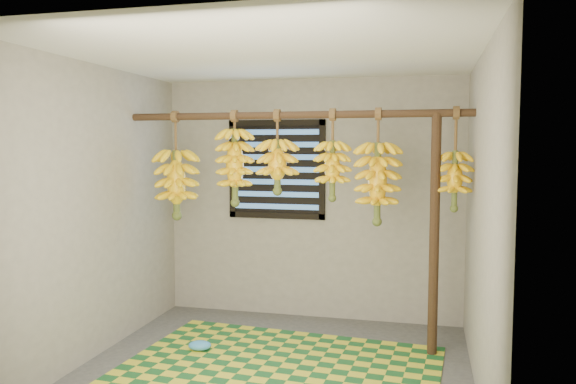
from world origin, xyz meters
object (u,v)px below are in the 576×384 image
(banana_bunch_d, at_px, (332,170))
(plastic_bag, at_px, (200,345))
(banana_bunch_a, at_px, (176,184))
(banana_bunch_c, at_px, (277,166))
(banana_bunch_b, at_px, (235,167))
(banana_bunch_f, at_px, (455,181))
(support_post, at_px, (434,236))
(woven_mat, at_px, (274,373))
(banana_bunch_e, at_px, (377,183))

(banana_bunch_d, bearing_deg, plastic_bag, -159.55)
(banana_bunch_a, height_order, banana_bunch_c, same)
(plastic_bag, height_order, banana_bunch_c, banana_bunch_c)
(banana_bunch_b, xyz_separation_m, banana_bunch_f, (1.87, -0.00, -0.09))
(support_post, height_order, banana_bunch_b, banana_bunch_b)
(woven_mat, distance_m, plastic_bag, 0.80)
(plastic_bag, xyz_separation_m, banana_bunch_f, (2.06, 0.40, 1.41))
(woven_mat, bearing_deg, banana_bunch_a, 147.77)
(banana_bunch_b, height_order, banana_bunch_d, same)
(woven_mat, xyz_separation_m, banana_bunch_f, (1.32, 0.70, 1.45))
(banana_bunch_c, bearing_deg, banana_bunch_e, 0.00)
(banana_bunch_c, bearing_deg, plastic_bag, -145.57)
(banana_bunch_b, bearing_deg, banana_bunch_c, 0.00)
(banana_bunch_b, bearing_deg, banana_bunch_d, 0.00)
(banana_bunch_e, height_order, banana_bunch_f, same)
(banana_bunch_d, bearing_deg, banana_bunch_a, 180.00)
(support_post, distance_m, banana_bunch_d, 1.00)
(support_post, xyz_separation_m, banana_bunch_f, (0.15, -0.00, 0.46))
(banana_bunch_b, relative_size, banana_bunch_d, 1.08)
(plastic_bag, bearing_deg, banana_bunch_e, 15.35)
(banana_bunch_a, xyz_separation_m, banana_bunch_e, (1.82, 0.00, 0.04))
(woven_mat, height_order, banana_bunch_a, banana_bunch_a)
(support_post, relative_size, banana_bunch_d, 2.57)
(banana_bunch_d, bearing_deg, woven_mat, -114.56)
(banana_bunch_e, bearing_deg, support_post, 0.00)
(woven_mat, relative_size, banana_bunch_a, 2.50)
(plastic_bag, relative_size, banana_bunch_f, 0.23)
(plastic_bag, bearing_deg, banana_bunch_f, 10.88)
(woven_mat, relative_size, banana_bunch_f, 2.89)
(banana_bunch_a, bearing_deg, woven_mat, -32.23)
(banana_bunch_c, height_order, banana_bunch_f, same)
(woven_mat, xyz_separation_m, banana_bunch_e, (0.70, 0.70, 1.42))
(support_post, height_order, banana_bunch_e, banana_bunch_e)
(banana_bunch_c, relative_size, banana_bunch_d, 0.94)
(banana_bunch_e, bearing_deg, banana_bunch_b, 180.00)
(banana_bunch_a, relative_size, banana_bunch_f, 1.15)
(plastic_bag, bearing_deg, woven_mat, -22.63)
(banana_bunch_f, bearing_deg, plastic_bag, -169.12)
(plastic_bag, bearing_deg, support_post, 11.71)
(support_post, relative_size, banana_bunch_b, 2.39)
(plastic_bag, bearing_deg, banana_bunch_c, 34.43)
(banana_bunch_f, bearing_deg, support_post, 180.00)
(support_post, relative_size, banana_bunch_e, 2.07)
(support_post, xyz_separation_m, banana_bunch_e, (-0.47, 0.00, 0.43))
(banana_bunch_c, xyz_separation_m, banana_bunch_e, (0.86, 0.00, -0.13))
(woven_mat, distance_m, banana_bunch_e, 1.73)
(banana_bunch_e, bearing_deg, banana_bunch_c, 180.00)
(banana_bunch_c, distance_m, banana_bunch_f, 1.49)
(banana_bunch_b, height_order, banana_bunch_e, same)
(banana_bunch_b, relative_size, banana_bunch_e, 0.87)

